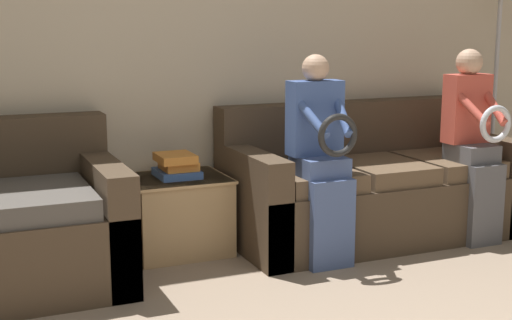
{
  "coord_description": "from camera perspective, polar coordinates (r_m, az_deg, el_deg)",
  "views": [
    {
      "loc": [
        -1.41,
        -1.55,
        1.37
      ],
      "look_at": [
        -0.03,
        1.66,
        0.71
      ],
      "focal_mm": 50.0,
      "sensor_mm": 36.0,
      "label": 1
    }
  ],
  "objects": [
    {
      "name": "book_stack",
      "position": [
        4.31,
        -6.35,
        -0.47
      ],
      "size": [
        0.24,
        0.29,
        0.15
      ],
      "color": "#33569E",
      "rests_on": "side_shelf"
    },
    {
      "name": "side_shelf",
      "position": [
        4.37,
        -6.26,
        -4.26
      ],
      "size": [
        0.59,
        0.52,
        0.47
      ],
      "color": "tan",
      "rests_on": "ground_plane"
    },
    {
      "name": "couch_main",
      "position": [
        4.73,
        8.97,
        -2.3
      ],
      "size": [
        1.87,
        0.87,
        0.86
      ],
      "color": "#473828",
      "rests_on": "ground_plane"
    },
    {
      "name": "floor_lamp",
      "position": [
        5.45,
        18.91,
        11.0
      ],
      "size": [
        0.28,
        0.28,
        1.76
      ],
      "color": "#2D2B28",
      "rests_on": "ground_plane"
    },
    {
      "name": "child_right_seated",
      "position": [
        4.71,
        17.05,
        1.72
      ],
      "size": [
        0.29,
        0.37,
        1.22
      ],
      "color": "#56565B",
      "rests_on": "ground_plane"
    },
    {
      "name": "wall_back",
      "position": [
        4.57,
        -5.38,
        9.55
      ],
      "size": [
        7.67,
        0.06,
        2.55
      ],
      "color": "beige",
      "rests_on": "ground_plane"
    },
    {
      "name": "child_left_seated",
      "position": [
        4.09,
        5.26,
        0.61
      ],
      "size": [
        0.32,
        0.37,
        1.21
      ],
      "color": "#475B8E",
      "rests_on": "ground_plane"
    }
  ]
}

